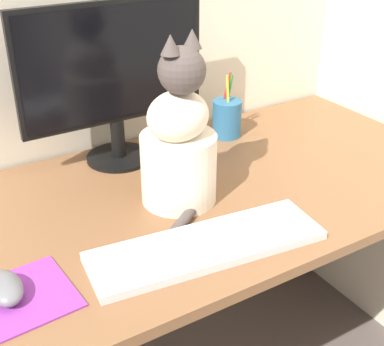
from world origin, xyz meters
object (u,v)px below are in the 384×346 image
at_px(monitor, 114,75).
at_px(keyboard, 207,245).
at_px(computer_mouse_left, 5,288).
at_px(cat, 179,143).
at_px(pen_cup, 227,118).

distance_m(monitor, keyboard, 0.51).
height_order(keyboard, computer_mouse_left, computer_mouse_left).
xyz_separation_m(monitor, computer_mouse_left, (-0.39, -0.39, -0.21)).
height_order(keyboard, cat, cat).
relative_size(monitor, keyboard, 0.99).
relative_size(monitor, computer_mouse_left, 4.90).
distance_m(computer_mouse_left, cat, 0.46).
distance_m(monitor, pen_cup, 0.37).
height_order(monitor, computer_mouse_left, monitor).
bearing_deg(cat, computer_mouse_left, -178.80).
xyz_separation_m(monitor, cat, (0.03, -0.26, -0.09)).
bearing_deg(computer_mouse_left, keyboard, -9.23).
bearing_deg(monitor, keyboard, -92.25).
xyz_separation_m(keyboard, cat, (0.05, 0.19, 0.13)).
relative_size(keyboard, computer_mouse_left, 4.94).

